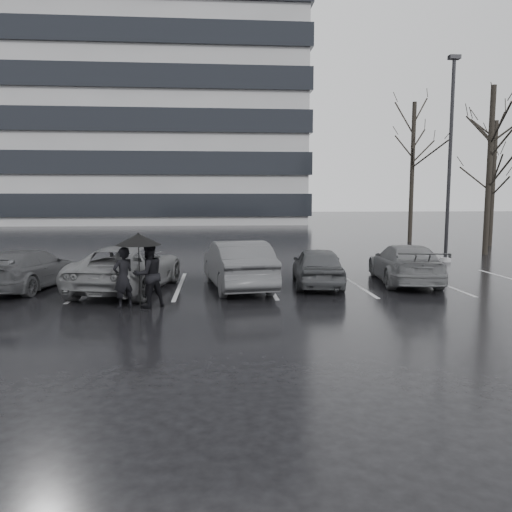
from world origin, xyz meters
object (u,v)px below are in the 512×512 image
object	(u,v)px
car_east	(405,264)
car_main	(318,266)
pedestrian_right	(148,274)
tree_east	(489,171)
car_west_c	(28,269)
tree_north	(412,173)
pedestrian_left	(124,278)
tree_ne	(493,184)
lamp_post	(449,170)
car_west_a	(238,264)
car_west_b	(128,268)

from	to	relation	value
car_east	car_main	bearing A→B (deg)	13.37
pedestrian_right	tree_east	distance (m)	18.40
car_west_c	car_east	size ratio (longest dim) A/B	0.97
tree_north	tree_east	bearing A→B (deg)	-81.87
car_main	tree_north	xyz separation A→B (m)	(8.87, 14.85, 3.63)
pedestrian_left	tree_north	xyz separation A→B (m)	(14.37, 17.56, 3.48)
car_main	pedestrian_right	size ratio (longest dim) A/B	2.17
tree_ne	car_west_c	bearing A→B (deg)	-151.18
lamp_post	tree_ne	distance (m)	8.63
car_west_a	car_west_c	world-z (taller)	car_west_a
car_main	pedestrian_left	distance (m)	6.14
car_west_b	tree_ne	distance (m)	22.03
car_west_a	tree_ne	distance (m)	19.35
tree_east	tree_ne	world-z (taller)	tree_east
car_main	car_west_c	distance (m)	8.88
car_west_a	tree_ne	bearing A→B (deg)	-149.74
car_west_b	pedestrian_left	world-z (taller)	pedestrian_left
pedestrian_right	tree_east	xyz separation A→B (m)	(14.76, 10.53, 3.16)
lamp_post	pedestrian_left	bearing A→B (deg)	-146.53
tree_ne	car_west_a	bearing A→B (deg)	-141.04
car_west_a	lamp_post	distance (m)	11.24
pedestrian_right	tree_north	xyz separation A→B (m)	(13.76, 17.53, 3.41)
tree_ne	car_west_b	bearing A→B (deg)	-146.35
car_west_b	car_east	bearing A→B (deg)	-165.11
car_west_b	car_west_c	distance (m)	3.09
car_east	tree_east	bearing A→B (deg)	-125.29
tree_east	tree_north	xyz separation A→B (m)	(-1.00, 7.00, 0.25)
car_west_a	car_west_c	xyz separation A→B (m)	(-6.35, 0.36, -0.13)
car_west_c	car_west_a	bearing A→B (deg)	-172.73
car_west_c	tree_east	size ratio (longest dim) A/B	0.52
car_west_a	lamp_post	bearing A→B (deg)	-157.67
car_west_a	car_west_b	distance (m)	3.29
pedestrian_right	tree_ne	xyz separation A→B (m)	(17.26, 14.53, 2.66)
tree_east	tree_ne	xyz separation A→B (m)	(2.50, 4.00, -0.50)
car_main	car_west_c	bearing A→B (deg)	4.80
car_east	tree_east	xyz separation A→B (m)	(6.92, 7.54, 3.37)
car_west_b	tree_east	size ratio (longest dim) A/B	0.61
car_west_a	pedestrian_right	distance (m)	3.43
pedestrian_left	lamp_post	world-z (taller)	lamp_post
car_west_b	tree_north	world-z (taller)	tree_north
pedestrian_right	lamp_post	world-z (taller)	lamp_post
tree_east	tree_north	distance (m)	7.08
tree_east	lamp_post	bearing A→B (deg)	-141.79
lamp_post	tree_ne	xyz separation A→B (m)	(5.67, 6.49, -0.44)
pedestrian_right	car_west_a	bearing A→B (deg)	-167.61
tree_ne	tree_north	size ratio (longest dim) A/B	0.82
tree_east	tree_north	size ratio (longest dim) A/B	0.94
car_west_c	car_east	bearing A→B (deg)	-168.78
car_main	tree_ne	xyz separation A→B (m)	(12.37, 11.85, 2.88)
car_west_c	lamp_post	distance (m)	16.75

